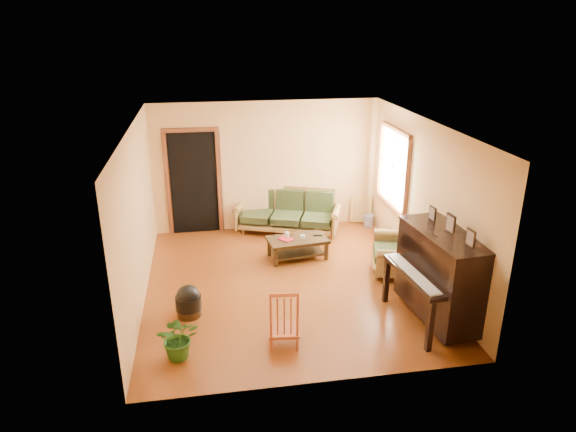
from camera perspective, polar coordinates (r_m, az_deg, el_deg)
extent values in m
plane|color=#59260B|center=(8.49, -0.13, -7.46)|extent=(5.00, 5.00, 0.00)
cube|color=black|center=(10.30, -10.42, 3.58)|extent=(1.08, 0.16, 2.05)
cube|color=white|center=(9.66, 11.67, 5.28)|extent=(0.12, 1.36, 1.46)
cube|color=olive|center=(10.28, -0.08, 0.45)|extent=(2.20, 1.51, 0.87)
cube|color=black|center=(9.26, 1.06, -3.59)|extent=(1.12, 0.70, 0.38)
cube|color=olive|center=(8.82, 11.88, -3.50)|extent=(1.08, 1.11, 0.90)
cube|color=black|center=(7.53, 16.62, -6.54)|extent=(1.04, 1.60, 1.35)
cylinder|color=black|center=(7.68, -10.99, -9.63)|extent=(0.49, 0.49, 0.36)
cube|color=maroon|center=(6.81, -0.51, -11.03)|extent=(0.44, 0.47, 0.85)
cube|color=gold|center=(10.95, 8.11, 0.72)|extent=(0.45, 0.18, 0.58)
cylinder|color=#303E91|center=(10.83, 8.92, -0.50)|extent=(0.21, 0.21, 0.25)
imported|color=#225317|center=(6.78, -12.04, -13.06)|extent=(0.55, 0.48, 0.59)
imported|color=#A31520|center=(9.06, -0.61, -2.75)|extent=(0.29, 0.30, 0.02)
cylinder|color=silver|center=(9.14, -0.11, -2.17)|extent=(0.10, 0.10, 0.13)
cylinder|color=silver|center=(9.19, 1.65, -2.29)|extent=(0.10, 0.10, 0.06)
cube|color=black|center=(9.31, 3.35, -2.15)|extent=(0.17, 0.07, 0.02)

